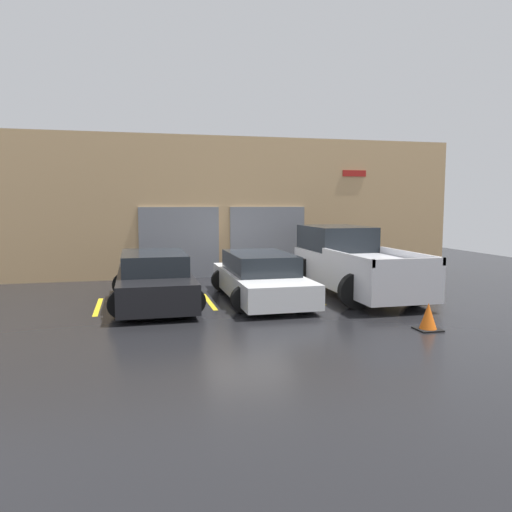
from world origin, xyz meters
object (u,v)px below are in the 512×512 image
sedan_side (154,280)px  traffic_cone (428,318)px  sedan_white (260,278)px  pickup_truck (352,263)px

sedan_side → traffic_cone: 6.54m
sedan_side → sedan_white: bearing=0.1°
sedan_side → traffic_cone: (5.21, -3.94, -0.36)m
traffic_cone → pickup_truck: bearing=86.4°
sedan_white → traffic_cone: (2.47, -3.94, -0.32)m
pickup_truck → sedan_white: 2.77m
sedan_side → traffic_cone: sedan_side is taller
pickup_truck → sedan_side: (-5.48, -0.31, -0.25)m
sedan_white → traffic_cone: sedan_white is taller
pickup_truck → sedan_side: pickup_truck is taller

